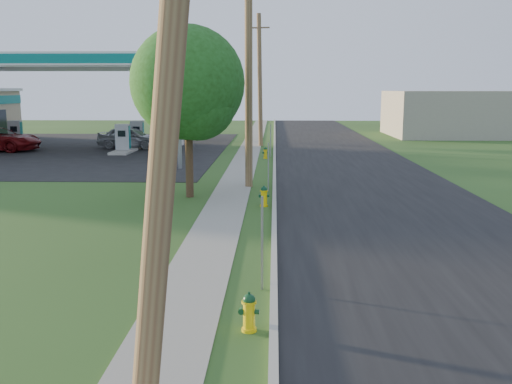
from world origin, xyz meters
TOP-DOWN VIEW (x-y plane):
  - road at (4.50, 10.00)m, footprint 8.00×120.00m
  - curb at (0.50, 10.00)m, footprint 0.15×120.00m
  - sidewalk at (-1.25, 10.00)m, footprint 1.50×120.00m
  - forecourt at (-16.00, 32.00)m, footprint 26.00×28.00m
  - utility_pole_near at (-0.60, -1.00)m, footprint 1.40×0.32m
  - utility_pole_mid at (-0.60, 17.00)m, footprint 1.40×0.32m
  - utility_pole_far at (-0.60, 35.00)m, footprint 1.40×0.32m
  - sign_post_near at (0.25, 4.20)m, footprint 0.05×0.04m
  - sign_post_mid at (0.25, 16.00)m, footprint 0.05×0.04m
  - sign_post_far at (0.25, 28.20)m, footprint 0.05×0.04m
  - gas_canopy at (-14.00, 32.00)m, footprint 18.18×9.18m
  - fuel_pump_ne at (-9.50, 30.00)m, footprint 1.20×3.20m
  - fuel_pump_sw at (-18.50, 34.00)m, footprint 1.20×3.20m
  - fuel_pump_se at (-9.50, 34.00)m, footprint 1.20×3.20m
  - price_pylon at (-4.50, 22.50)m, footprint 0.34×2.04m
  - distant_building at (18.00, 45.00)m, footprint 14.00×10.00m
  - tree_verge at (-2.71, 14.51)m, footprint 4.33×4.33m
  - tree_lot at (-7.07, 40.51)m, footprint 4.69×4.69m
  - hydrant_near at (0.07, 2.09)m, footprint 0.37×0.33m
  - hydrant_mid at (0.13, 12.83)m, footprint 0.39×0.35m
  - hydrant_far at (-0.06, 27.20)m, footprint 0.37×0.33m
  - car_silver at (-9.75, 32.99)m, footprint 4.90×2.70m

SIDE VIEW (x-z plane):
  - road at x=4.50m, z-range 0.00..0.02m
  - forecourt at x=-16.00m, z-range 0.00..0.02m
  - sidewalk at x=-1.25m, z-range 0.00..0.03m
  - curb at x=0.50m, z-range 0.00..0.15m
  - hydrant_near at x=0.07m, z-range -0.01..0.71m
  - hydrant_far at x=-0.06m, z-range -0.01..0.71m
  - hydrant_mid at x=0.13m, z-range -0.01..0.76m
  - fuel_pump_ne at x=-9.50m, z-range -0.23..1.67m
  - fuel_pump_sw at x=-18.50m, z-range -0.23..1.67m
  - fuel_pump_se at x=-9.50m, z-range -0.23..1.67m
  - car_silver at x=-9.75m, z-range 0.00..1.58m
  - sign_post_near at x=0.25m, z-range 0.00..2.00m
  - sign_post_mid at x=0.25m, z-range 0.00..2.00m
  - sign_post_far at x=0.25m, z-range 0.00..2.00m
  - distant_building at x=18.00m, z-range 0.00..4.00m
  - tree_verge at x=-2.71m, z-range 0.94..7.51m
  - tree_lot at x=-7.07m, z-range 1.02..8.13m
  - utility_pole_near at x=-0.60m, z-range 0.06..9.54m
  - utility_pole_far at x=-0.60m, z-range 0.05..9.56m
  - utility_pole_mid at x=-0.60m, z-range 0.05..9.85m
  - price_pylon at x=-4.50m, z-range 2.01..8.86m
  - gas_canopy at x=-14.00m, z-range 2.70..9.10m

